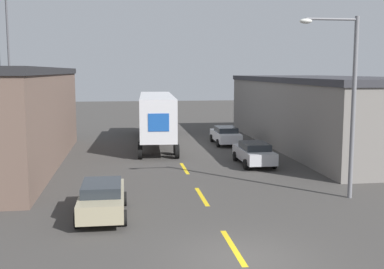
{
  "coord_description": "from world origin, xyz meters",
  "views": [
    {
      "loc": [
        -3.45,
        -13.87,
        5.77
      ],
      "look_at": [
        0.36,
        13.42,
        2.14
      ],
      "focal_mm": 45.0,
      "sensor_mm": 36.0,
      "label": 1
    }
  ],
  "objects_px": {
    "parked_car_right_far": "(226,135)",
    "semi_truck": "(156,114)",
    "parked_car_left_near": "(102,198)",
    "parked_car_right_mid": "(254,153)",
    "street_lamp": "(347,94)"
  },
  "relations": [
    {
      "from": "parked_car_right_far",
      "to": "parked_car_left_near",
      "type": "bearing_deg",
      "value": -116.06
    },
    {
      "from": "semi_truck",
      "to": "parked_car_left_near",
      "type": "xyz_separation_m",
      "value": [
        -3.42,
        -19.16,
        -1.62
      ]
    },
    {
      "from": "parked_car_right_far",
      "to": "street_lamp",
      "type": "relative_size",
      "value": 0.55
    },
    {
      "from": "semi_truck",
      "to": "parked_car_right_mid",
      "type": "distance_m",
      "value": 11.14
    },
    {
      "from": "parked_car_right_far",
      "to": "parked_car_left_near",
      "type": "distance_m",
      "value": 20.15
    },
    {
      "from": "parked_car_right_mid",
      "to": "parked_car_right_far",
      "type": "bearing_deg",
      "value": 90.0
    },
    {
      "from": "parked_car_left_near",
      "to": "parked_car_right_mid",
      "type": "relative_size",
      "value": 1.0
    },
    {
      "from": "semi_truck",
      "to": "parked_car_left_near",
      "type": "bearing_deg",
      "value": -97.57
    },
    {
      "from": "semi_truck",
      "to": "parked_car_right_far",
      "type": "xyz_separation_m",
      "value": [
        5.42,
        -1.06,
        -1.62
      ]
    },
    {
      "from": "semi_truck",
      "to": "parked_car_right_mid",
      "type": "xyz_separation_m",
      "value": [
        5.42,
        -9.6,
        -1.62
      ]
    },
    {
      "from": "parked_car_left_near",
      "to": "parked_car_right_far",
      "type": "bearing_deg",
      "value": 63.94
    },
    {
      "from": "parked_car_left_near",
      "to": "street_lamp",
      "type": "xyz_separation_m",
      "value": [
        10.81,
        1.31,
        4.0
      ]
    },
    {
      "from": "parked_car_right_far",
      "to": "semi_truck",
      "type": "bearing_deg",
      "value": 168.93
    },
    {
      "from": "parked_car_left_near",
      "to": "parked_car_right_mid",
      "type": "distance_m",
      "value": 13.03
    },
    {
      "from": "parked_car_right_far",
      "to": "parked_car_right_mid",
      "type": "distance_m",
      "value": 8.54
    }
  ]
}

